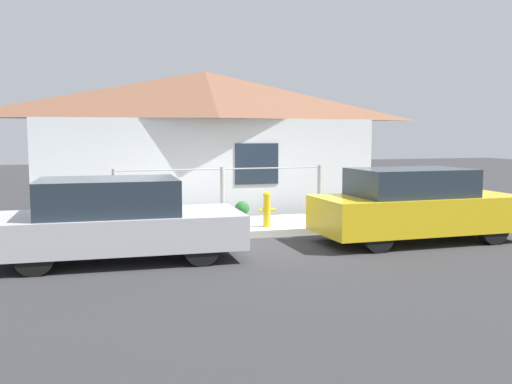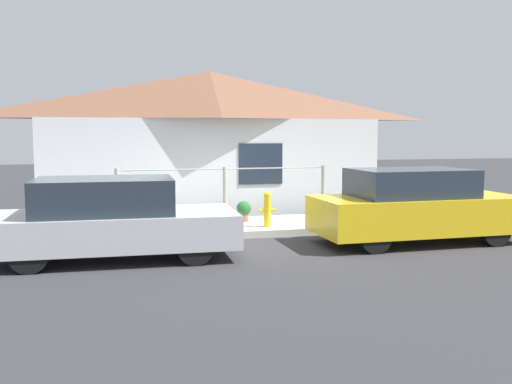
{
  "view_description": "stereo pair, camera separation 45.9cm",
  "coord_description": "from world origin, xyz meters",
  "px_view_note": "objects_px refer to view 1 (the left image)",
  "views": [
    {
      "loc": [
        -3.05,
        -10.74,
        2.1
      ],
      "look_at": [
        0.32,
        0.3,
        0.9
      ],
      "focal_mm": 40.0,
      "sensor_mm": 36.0,
      "label": 1
    },
    {
      "loc": [
        -2.61,
        -10.86,
        2.1
      ],
      "look_at": [
        0.32,
        0.3,
        0.9
      ],
      "focal_mm": 40.0,
      "sensor_mm": 36.0,
      "label": 2
    }
  ],
  "objects_px": {
    "fire_hydrant": "(267,208)",
    "potted_plant_near_hydrant": "(242,210)",
    "car_left": "(116,220)",
    "car_right": "(415,206)"
  },
  "relations": [
    {
      "from": "fire_hydrant",
      "to": "potted_plant_near_hydrant",
      "type": "distance_m",
      "value": 0.89
    },
    {
      "from": "car_left",
      "to": "car_right",
      "type": "relative_size",
      "value": 1.03
    },
    {
      "from": "car_right",
      "to": "potted_plant_near_hydrant",
      "type": "bearing_deg",
      "value": 137.74
    },
    {
      "from": "potted_plant_near_hydrant",
      "to": "car_right",
      "type": "bearing_deg",
      "value": -41.8
    },
    {
      "from": "car_left",
      "to": "fire_hydrant",
      "type": "distance_m",
      "value": 3.56
    },
    {
      "from": "car_left",
      "to": "potted_plant_near_hydrant",
      "type": "bearing_deg",
      "value": 43.02
    },
    {
      "from": "car_left",
      "to": "fire_hydrant",
      "type": "height_order",
      "value": "car_left"
    },
    {
      "from": "car_left",
      "to": "car_right",
      "type": "bearing_deg",
      "value": 1.99
    },
    {
      "from": "car_left",
      "to": "car_right",
      "type": "height_order",
      "value": "car_right"
    },
    {
      "from": "car_left",
      "to": "fire_hydrant",
      "type": "relative_size",
      "value": 5.43
    }
  ]
}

